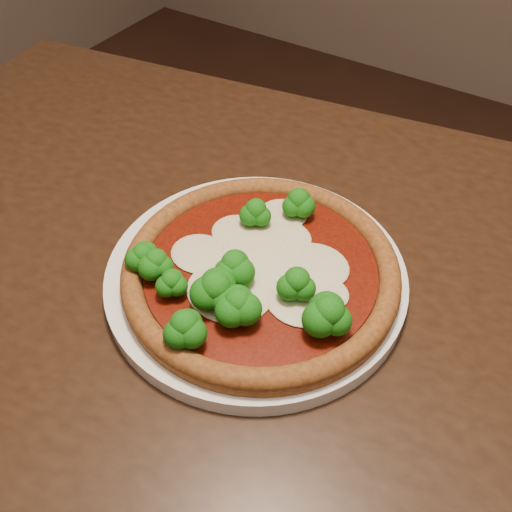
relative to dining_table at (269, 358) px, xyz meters
The scene contains 3 objects.
dining_table is the anchor object (origin of this frame).
plate 0.11m from the dining_table, 149.25° to the left, with size 0.32×0.32×0.02m, color white.
pizza 0.13m from the dining_table, 166.18° to the left, with size 0.28×0.28×0.06m.
Camera 1 is at (-0.03, -0.23, 1.21)m, focal length 40.00 mm.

